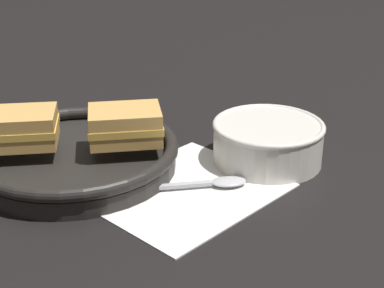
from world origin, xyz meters
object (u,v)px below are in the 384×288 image
sandwich_near_left (20,128)px  sandwich_near_right (125,125)px  soup_bowl (268,139)px  skillet (74,156)px  spoon (214,183)px

sandwich_near_left → sandwich_near_right: same height
soup_bowl → skillet: 0.27m
skillet → sandwich_near_left: size_ratio=2.75×
spoon → skillet: (-0.09, 0.18, 0.01)m
sandwich_near_left → skillet: bearing=-44.1°
skillet → sandwich_near_left: (-0.05, 0.05, 0.04)m
sandwich_near_left → spoon: bearing=-59.1°
spoon → sandwich_near_right: (-0.03, 0.13, 0.06)m
soup_bowl → sandwich_near_left: bearing=137.0°
soup_bowl → skillet: bearing=137.3°
soup_bowl → spoon: (-0.11, 0.00, -0.03)m
sandwich_near_right → sandwich_near_left: bearing=135.9°
spoon → soup_bowl: bearing=36.4°
spoon → skillet: skillet is taller
skillet → sandwich_near_left: 0.08m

